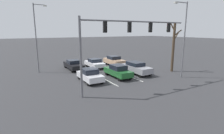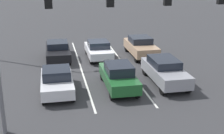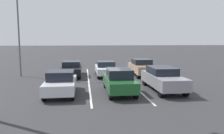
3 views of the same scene
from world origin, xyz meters
name	(u,v)px [view 3 (image 3 of 3)]	position (x,y,z in m)	size (l,w,h in m)	color
ground_plane	(106,77)	(0.00, 0.00, 0.00)	(240.00, 240.00, 0.00)	#333335
lane_stripe_left_divider	(127,80)	(-1.65, 1.60, 0.01)	(0.12, 15.20, 0.01)	silver
lane_stripe_center_divider	(89,81)	(1.65, 1.60, 0.01)	(0.12, 15.20, 0.01)	silver
car_gray_leftlane_front	(163,78)	(-3.29, 5.72, 0.82)	(1.81, 4.67, 1.56)	gray
car_darkgreen_midlane_front	(119,81)	(-0.22, 6.05, 0.80)	(1.72, 4.39, 1.57)	#1E5928
car_silver_rightlane_front	(61,83)	(3.46, 6.01, 0.74)	(1.81, 4.03, 1.48)	silver
car_black_rightlane_second	(71,69)	(3.18, -0.94, 0.72)	(1.81, 4.69, 1.42)	black
car_white_midlane_second	(106,68)	(-0.01, -0.50, 0.73)	(1.81, 4.00, 1.42)	silver
car_tan_leftlane_second	(142,67)	(-3.53, -0.50, 0.81)	(1.87, 4.41, 1.57)	tan
street_lamp_right_shoulder	(20,21)	(7.77, -1.48, 5.15)	(1.70, 0.24, 9.11)	slate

